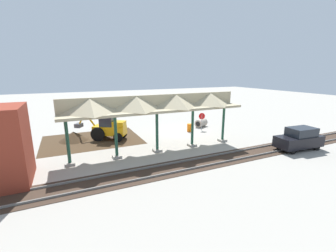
% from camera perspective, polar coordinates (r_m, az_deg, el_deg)
% --- Properties ---
extents(ground_plane, '(120.00, 120.00, 0.00)m').
position_cam_1_polar(ground_plane, '(25.82, 3.26, -1.49)').
color(ground_plane, '#9E998E').
extents(dirt_work_zone, '(9.39, 7.00, 0.01)m').
position_cam_1_polar(dirt_work_zone, '(24.07, -18.67, -3.33)').
color(dirt_work_zone, '#42301E').
rests_on(dirt_work_zone, ground).
extents(platform_canopy, '(15.16, 3.20, 4.90)m').
position_cam_1_polar(platform_canopy, '(18.63, -2.89, 5.69)').
color(platform_canopy, '#9E998E').
rests_on(platform_canopy, ground).
extents(rail_tracks, '(60.00, 2.58, 0.15)m').
position_cam_1_polar(rail_tracks, '(19.00, 15.68, -7.56)').
color(rail_tracks, slate).
rests_on(rail_tracks, ground).
extents(stop_sign, '(0.75, 0.20, 2.04)m').
position_cam_1_polar(stop_sign, '(26.65, 8.59, 2.07)').
color(stop_sign, gray).
rests_on(stop_sign, ground).
extents(backhoe, '(4.98, 3.78, 2.82)m').
position_cam_1_polar(backhoe, '(23.42, -14.95, -0.33)').
color(backhoe, orange).
rests_on(backhoe, ground).
extents(dirt_mound, '(5.69, 5.69, 1.79)m').
position_cam_1_polar(dirt_mound, '(24.57, -22.76, -3.36)').
color(dirt_mound, '#42301E').
rests_on(dirt_mound, ground).
extents(concrete_pipe, '(1.82, 1.57, 0.97)m').
position_cam_1_polar(concrete_pipe, '(28.38, 8.41, 0.78)').
color(concrete_pipe, '#9E9384').
rests_on(concrete_pipe, ground).
extents(distant_parked_car, '(4.33, 2.08, 1.98)m').
position_cam_1_polar(distant_parked_car, '(22.92, 30.38, -2.81)').
color(distant_parked_car, black).
rests_on(distant_parked_car, ground).
extents(traffic_barrel, '(0.56, 0.56, 0.90)m').
position_cam_1_polar(traffic_barrel, '(25.98, 5.48, -0.42)').
color(traffic_barrel, orange).
rests_on(traffic_barrel, ground).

